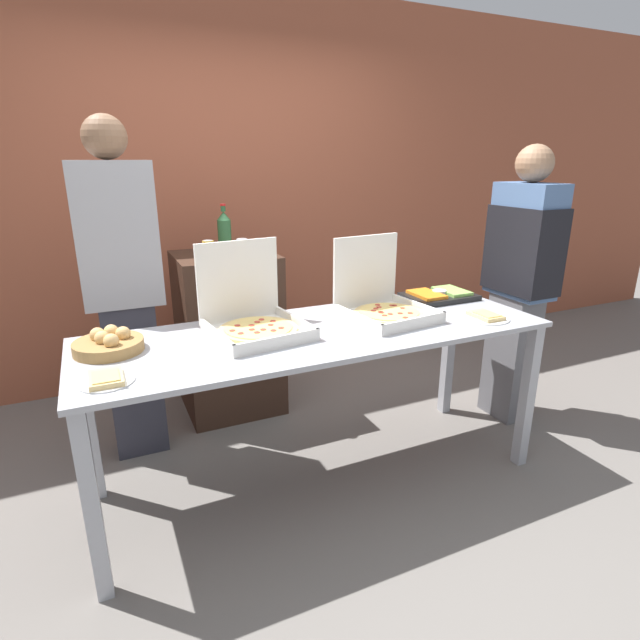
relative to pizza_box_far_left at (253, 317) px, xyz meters
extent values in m
plane|color=slate|center=(0.30, -0.10, -0.92)|extent=(16.00, 16.00, 0.00)
cube|color=#9E5138|center=(0.30, 1.60, 0.48)|extent=(10.00, 0.06, 2.80)
cube|color=#A8AAB2|center=(0.30, -0.10, -0.09)|extent=(2.26, 0.77, 0.02)
cube|color=#A8AAB2|center=(-0.78, -0.43, -0.51)|extent=(0.06, 0.06, 0.82)
cube|color=#A8AAB2|center=(1.39, -0.43, -0.51)|extent=(0.06, 0.06, 0.82)
cube|color=#A8AAB2|center=(-0.78, 0.24, -0.51)|extent=(0.06, 0.06, 0.82)
cube|color=#A8AAB2|center=(1.39, 0.24, -0.51)|extent=(0.06, 0.06, 0.82)
cube|color=silver|center=(0.01, -0.05, -0.07)|extent=(0.47, 0.47, 0.02)
cube|color=silver|center=(0.03, -0.25, -0.04)|extent=(0.42, 0.06, 0.04)
cube|color=silver|center=(-0.19, -0.08, -0.04)|extent=(0.06, 0.42, 0.04)
cube|color=silver|center=(0.21, -0.03, -0.04)|extent=(0.06, 0.42, 0.04)
cube|color=silver|center=(-0.02, 0.16, 0.14)|extent=(0.42, 0.06, 0.40)
cylinder|color=#E5C17A|center=(0.01, -0.05, -0.05)|extent=(0.37, 0.37, 0.02)
cylinder|color=#EFCC70|center=(0.01, -0.05, -0.04)|extent=(0.32, 0.32, 0.00)
cylinder|color=#C13D2D|center=(0.07, -0.05, -0.03)|extent=(0.03, 0.03, 0.00)
cylinder|color=#C13D2D|center=(0.10, 0.00, -0.03)|extent=(0.03, 0.03, 0.00)
cylinder|color=#C13D2D|center=(0.06, 0.05, -0.03)|extent=(0.03, 0.03, 0.00)
cylinder|color=#C13D2D|center=(0.02, 0.02, -0.03)|extent=(0.03, 0.03, 0.00)
cylinder|color=#C13D2D|center=(-0.02, -0.02, -0.03)|extent=(0.03, 0.03, 0.00)
cylinder|color=#C13D2D|center=(-0.08, 0.01, -0.03)|extent=(0.03, 0.03, 0.00)
cylinder|color=#C13D2D|center=(-0.12, -0.05, -0.03)|extent=(0.03, 0.03, 0.00)
cylinder|color=#C13D2D|center=(-0.03, -0.08, -0.03)|extent=(0.03, 0.03, 0.00)
cylinder|color=#C13D2D|center=(-0.09, -0.11, -0.03)|extent=(0.03, 0.03, 0.00)
cylinder|color=#C13D2D|center=(-0.02, -0.12, -0.03)|extent=(0.03, 0.03, 0.00)
cylinder|color=#C13D2D|center=(0.02, -0.10, -0.03)|extent=(0.03, 0.03, 0.00)
cylinder|color=#C13D2D|center=(0.05, -0.13, -0.03)|extent=(0.03, 0.03, 0.00)
cylinder|color=#C13D2D|center=(0.10, -0.11, -0.03)|extent=(0.03, 0.03, 0.00)
cube|color=silver|center=(0.70, -0.09, -0.07)|extent=(0.45, 0.45, 0.02)
cube|color=silver|center=(0.72, -0.28, -0.04)|extent=(0.41, 0.06, 0.04)
cube|color=silver|center=(0.50, -0.11, -0.04)|extent=(0.06, 0.41, 0.04)
cube|color=silver|center=(0.89, -0.07, -0.04)|extent=(0.06, 0.41, 0.04)
cube|color=silver|center=(0.67, 0.12, 0.14)|extent=(0.41, 0.06, 0.39)
cylinder|color=#E5C17A|center=(0.70, -0.09, -0.05)|extent=(0.36, 0.36, 0.02)
cylinder|color=#EFCC70|center=(0.70, -0.09, -0.04)|extent=(0.31, 0.31, 0.00)
cylinder|color=#C13D2D|center=(0.79, -0.07, -0.03)|extent=(0.03, 0.03, 0.00)
cylinder|color=#C13D2D|center=(0.78, -0.01, -0.03)|extent=(0.03, 0.03, 0.00)
cylinder|color=#C13D2D|center=(0.77, -0.01, -0.03)|extent=(0.03, 0.03, 0.00)
cylinder|color=#C13D2D|center=(0.71, 0.03, -0.03)|extent=(0.03, 0.03, 0.00)
cylinder|color=#C13D2D|center=(0.69, -0.01, -0.03)|extent=(0.03, 0.03, 0.00)
cylinder|color=#C13D2D|center=(0.66, -0.02, -0.03)|extent=(0.03, 0.03, 0.00)
cylinder|color=#C13D2D|center=(0.63, -0.05, -0.03)|extent=(0.03, 0.03, 0.00)
cylinder|color=#C13D2D|center=(0.65, -0.08, -0.03)|extent=(0.03, 0.03, 0.00)
cylinder|color=#C13D2D|center=(0.65, -0.10, -0.03)|extent=(0.03, 0.03, 0.00)
cylinder|color=#C13D2D|center=(0.64, -0.14, -0.03)|extent=(0.03, 0.03, 0.00)
cylinder|color=#C13D2D|center=(0.68, -0.13, -0.03)|extent=(0.03, 0.03, 0.00)
cylinder|color=#C13D2D|center=(0.71, -0.22, -0.03)|extent=(0.03, 0.03, 0.00)
cylinder|color=#C13D2D|center=(0.73, -0.15, -0.03)|extent=(0.03, 0.03, 0.00)
cylinder|color=#C13D2D|center=(0.78, -0.16, -0.03)|extent=(0.03, 0.03, 0.00)
cylinder|color=white|center=(1.16, -0.29, -0.07)|extent=(0.24, 0.24, 0.01)
cube|color=#E5C17A|center=(1.16, -0.29, -0.06)|extent=(0.12, 0.17, 0.02)
cube|color=#EFCC70|center=(1.16, -0.31, -0.05)|extent=(0.09, 0.12, 0.01)
cylinder|color=white|center=(-0.67, -0.30, -0.07)|extent=(0.21, 0.21, 0.01)
cube|color=#E5C17A|center=(-0.67, -0.30, -0.06)|extent=(0.12, 0.17, 0.02)
cube|color=#EFCC70|center=(-0.67, -0.32, -0.05)|extent=(0.09, 0.12, 0.01)
cube|color=black|center=(1.18, 0.12, -0.06)|extent=(0.41, 0.27, 0.03)
cube|color=orange|center=(1.09, 0.12, -0.04)|extent=(0.14, 0.22, 0.02)
cube|color=#8CC65B|center=(1.27, 0.12, -0.04)|extent=(0.14, 0.22, 0.02)
cylinder|color=white|center=(1.18, 0.12, -0.03)|extent=(0.08, 0.08, 0.02)
cylinder|color=#9E7542|center=(-0.64, 0.02, -0.05)|extent=(0.29, 0.29, 0.05)
sphere|color=tan|center=(-0.58, 0.03, -0.01)|extent=(0.06, 0.06, 0.06)
sphere|color=tan|center=(-0.62, 0.08, -0.01)|extent=(0.06, 0.06, 0.06)
sphere|color=tan|center=(-0.68, 0.06, -0.01)|extent=(0.06, 0.06, 0.06)
sphere|color=tan|center=(-0.66, 0.01, -0.01)|extent=(0.06, 0.06, 0.06)
sphere|color=tan|center=(-0.63, -0.05, -0.01)|extent=(0.06, 0.06, 0.06)
cube|color=#382319|center=(0.10, 0.92, -0.39)|extent=(0.62, 0.56, 1.06)
cylinder|color=#2D6638|center=(0.13, 0.97, 0.25)|extent=(0.09, 0.09, 0.21)
cone|color=#2D6638|center=(0.13, 0.97, 0.37)|extent=(0.09, 0.09, 0.05)
cylinder|color=#2D6638|center=(0.13, 0.97, 0.42)|extent=(0.03, 0.03, 0.04)
cylinder|color=red|center=(0.13, 0.97, 0.44)|extent=(0.03, 0.03, 0.01)
cylinder|color=silver|center=(0.16, 0.70, 0.20)|extent=(0.07, 0.07, 0.12)
cylinder|color=silver|center=(0.16, 0.70, 0.27)|extent=(0.06, 0.06, 0.00)
cylinder|color=gold|center=(-0.04, 0.71, 0.20)|extent=(0.07, 0.07, 0.12)
cylinder|color=silver|center=(-0.04, 0.71, 0.27)|extent=(0.06, 0.06, 0.00)
cube|color=#2D2D38|center=(-0.53, 0.62, -0.48)|extent=(0.28, 0.20, 0.89)
cube|color=#99999E|center=(-0.53, 0.62, 0.34)|extent=(0.40, 0.22, 0.74)
sphere|color=brown|center=(-0.53, 0.62, 0.82)|extent=(0.22, 0.22, 0.22)
cube|color=slate|center=(1.73, 0.04, -0.51)|extent=(0.20, 0.28, 0.83)
cube|color=#4C6B99|center=(1.73, 0.04, 0.24)|extent=(0.22, 0.40, 0.68)
cube|color=black|center=(1.73, 0.04, 0.19)|extent=(0.24, 0.42, 0.52)
sphere|color=#9E7556|center=(1.73, 0.04, 0.69)|extent=(0.22, 0.22, 0.22)
camera|label=1|loc=(-0.65, -2.18, 0.72)|focal=28.00mm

